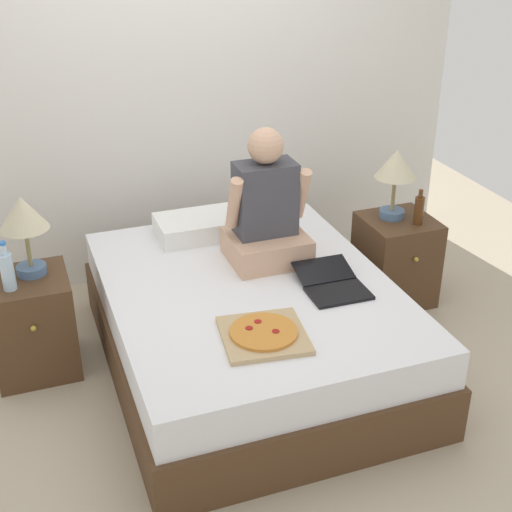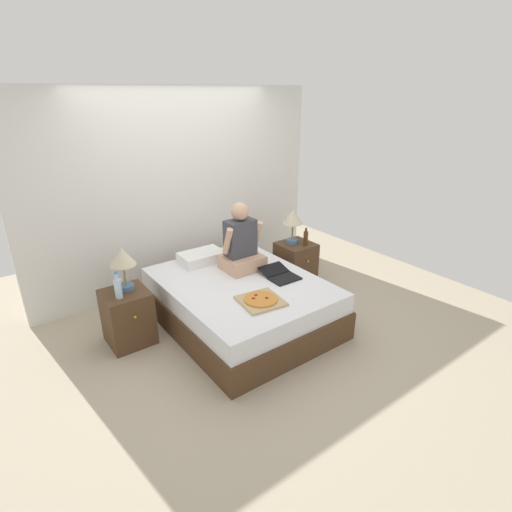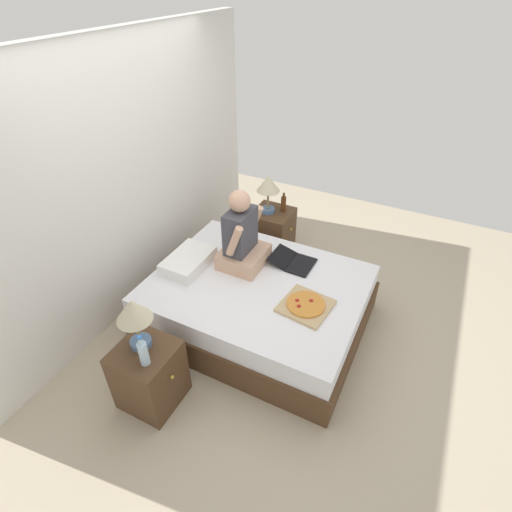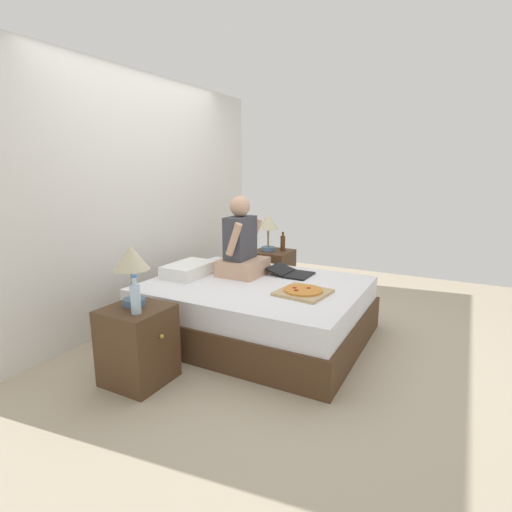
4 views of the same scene
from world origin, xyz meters
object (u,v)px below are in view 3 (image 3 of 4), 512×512
object	(u,v)px
water_bottle	(143,353)
person_seated	(242,239)
bed	(258,303)
beer_bottle	(283,204)
pizza_box	(306,305)
lamp_on_right_nightstand	(268,186)
laptop	(295,262)
nightstand_left	(149,375)
lamp_on_left_nightstand	(134,313)
nightstand_right	(272,233)

from	to	relation	value
water_bottle	person_seated	bearing A→B (deg)	-0.96
bed	beer_bottle	bearing A→B (deg)	12.90
person_seated	pizza_box	size ratio (longest dim) A/B	1.75
lamp_on_right_nightstand	laptop	world-z (taller)	lamp_on_right_nightstand
nightstand_left	water_bottle	xyz separation A→B (m)	(-0.08, -0.09, 0.40)
pizza_box	water_bottle	bearing A→B (deg)	144.32
bed	water_bottle	distance (m)	1.33
lamp_on_left_nightstand	laptop	bearing A→B (deg)	-22.50
water_bottle	laptop	world-z (taller)	water_bottle
beer_bottle	pizza_box	distance (m)	1.55
pizza_box	beer_bottle	bearing A→B (deg)	30.82
bed	water_bottle	world-z (taller)	water_bottle
pizza_box	laptop	bearing A→B (deg)	31.12
lamp_on_left_nightstand	beer_bottle	bearing A→B (deg)	-3.70
laptop	lamp_on_right_nightstand	bearing A→B (deg)	41.60
nightstand_left	nightstand_right	distance (m)	2.29
bed	laptop	size ratio (longest dim) A/B	4.69
laptop	pizza_box	world-z (taller)	laptop
lamp_on_left_nightstand	water_bottle	world-z (taller)	lamp_on_left_nightstand
laptop	pizza_box	bearing A→B (deg)	-148.88
person_seated	bed	bearing A→B (deg)	-126.24
lamp_on_right_nightstand	beer_bottle	size ratio (longest dim) A/B	1.96
beer_bottle	lamp_on_right_nightstand	bearing A→B (deg)	123.69
person_seated	lamp_on_left_nightstand	bearing A→B (deg)	172.82
beer_bottle	laptop	distance (m)	0.95
bed	lamp_on_left_nightstand	world-z (taller)	lamp_on_left_nightstand
bed	person_seated	distance (m)	0.64
person_seated	laptop	distance (m)	0.58
nightstand_right	laptop	world-z (taller)	laptop
nightstand_left	pizza_box	world-z (taller)	nightstand_left
pizza_box	nightstand_right	bearing A→B (deg)	35.35
beer_bottle	pizza_box	xyz separation A→B (m)	(-1.33, -0.79, -0.13)
lamp_on_right_nightstand	water_bottle	bearing A→B (deg)	-176.58
beer_bottle	pizza_box	size ratio (longest dim) A/B	0.52
lamp_on_right_nightstand	person_seated	bearing A→B (deg)	-169.93
bed	pizza_box	size ratio (longest dim) A/B	4.41
pizza_box	person_seated	bearing A→B (deg)	68.63
nightstand_right	beer_bottle	bearing A→B (deg)	-54.99
lamp_on_left_nightstand	person_seated	world-z (taller)	person_seated
lamp_on_left_nightstand	laptop	xyz separation A→B (m)	(1.52, -0.63, -0.36)
beer_bottle	laptop	xyz separation A→B (m)	(-0.81, -0.48, -0.13)
nightstand_left	lamp_on_right_nightstand	xyz separation A→B (m)	(2.26, 0.05, 0.61)
bed	water_bottle	size ratio (longest dim) A/B	7.14
water_bottle	laptop	xyz separation A→B (m)	(1.64, -0.49, -0.15)
nightstand_right	pizza_box	bearing A→B (deg)	-144.65
nightstand_right	pizza_box	xyz separation A→B (m)	(-1.26, -0.89, 0.25)
water_bottle	pizza_box	world-z (taller)	water_bottle
nightstand_left	nightstand_right	world-z (taller)	same
nightstand_right	beer_bottle	xyz separation A→B (m)	(0.07, -0.10, 0.38)
nightstand_left	nightstand_right	xyz separation A→B (m)	(2.29, 0.00, 0.00)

